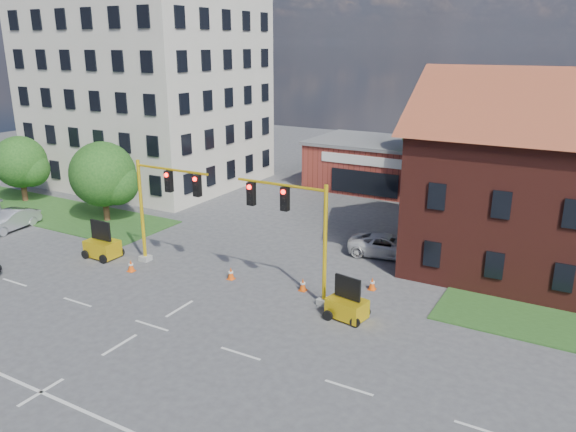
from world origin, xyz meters
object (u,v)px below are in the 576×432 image
object	(u,v)px
signal_mast_west	(162,202)
signal_mast_east	(296,225)
pickup_white	(388,246)
trailer_west	(102,247)
trailer_east	(347,306)

from	to	relation	value
signal_mast_west	signal_mast_east	distance (m)	8.71
signal_mast_east	signal_mast_west	bearing A→B (deg)	180.00
pickup_white	signal_mast_east	bearing A→B (deg)	155.67
signal_mast_west	trailer_west	size ratio (longest dim) A/B	2.77
trailer_west	signal_mast_east	bearing A→B (deg)	3.41
signal_mast_west	trailer_west	xyz separation A→B (m)	(-4.28, -0.88, -3.22)
signal_mast_east	trailer_east	world-z (taller)	signal_mast_east
trailer_west	trailer_east	xyz separation A→B (m)	(16.26, 0.05, -0.06)
signal_mast_east	trailer_west	distance (m)	13.41
trailer_east	signal_mast_west	bearing A→B (deg)	-173.91
trailer_west	trailer_east	bearing A→B (deg)	-0.28
signal_mast_west	signal_mast_east	size ratio (longest dim) A/B	1.00
signal_mast_west	trailer_west	bearing A→B (deg)	-168.42
trailer_east	pickup_white	world-z (taller)	trailer_east
signal_mast_west	signal_mast_east	world-z (taller)	same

